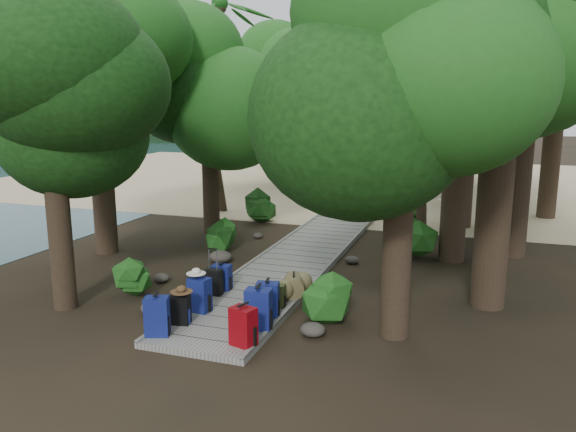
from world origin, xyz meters
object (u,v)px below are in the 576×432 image
(backpack_left_a, at_px, (157,314))
(backpack_right_b, at_px, (259,307))
(backpack_right_d, at_px, (277,294))
(lone_suitcase_on_sand, at_px, (361,204))
(suitcase_on_boardwalk, at_px, (214,282))
(backpack_left_c, at_px, (200,293))
(backpack_right_a, at_px, (243,324))
(backpack_left_b, at_px, (180,307))
(backpack_right_c, at_px, (268,298))
(duffel_right_khaki, at_px, (294,285))
(kayak, at_px, (305,192))
(backpack_left_d, at_px, (222,276))
(sun_lounger, at_px, (452,199))

(backpack_left_a, bearing_deg, backpack_right_b, 8.47)
(backpack_right_d, xyz_separation_m, lone_suitcase_on_sand, (-0.45, 10.43, -0.03))
(backpack_right_b, distance_m, suitcase_on_boardwalk, 2.06)
(backpack_left_c, xyz_separation_m, suitcase_on_boardwalk, (-0.16, 0.93, -0.09))
(backpack_right_a, xyz_separation_m, backpack_right_d, (-0.09, 1.87, -0.12))
(backpack_left_b, xyz_separation_m, backpack_right_c, (1.37, 0.86, 0.05))
(backpack_left_c, xyz_separation_m, duffel_right_khaki, (1.43, 1.43, -0.15))
(backpack_left_c, distance_m, duffel_right_khaki, 2.03)
(duffel_right_khaki, xyz_separation_m, kayak, (-3.64, 12.60, -0.17))
(backpack_right_a, relative_size, lone_suitcase_on_sand, 1.16)
(backpack_left_d, distance_m, duffel_right_khaki, 1.59)
(duffel_right_khaki, relative_size, lone_suitcase_on_sand, 1.04)
(backpack_left_b, xyz_separation_m, backpack_left_c, (0.05, 0.66, 0.06))
(backpack_left_c, height_order, lone_suitcase_on_sand, backpack_left_c)
(backpack_left_b, height_order, backpack_right_d, backpack_left_b)
(backpack_left_c, xyz_separation_m, lone_suitcase_on_sand, (0.85, 11.17, -0.15))
(backpack_left_c, distance_m, suitcase_on_boardwalk, 0.95)
(backpack_right_a, bearing_deg, backpack_left_a, -159.11)
(backpack_left_a, xyz_separation_m, lone_suitcase_on_sand, (1.02, 12.42, -0.17))
(duffel_right_khaki, bearing_deg, backpack_left_d, 166.52)
(kayak, bearing_deg, duffel_right_khaki, -63.80)
(backpack_right_a, bearing_deg, backpack_right_d, 109.70)
(backpack_right_b, bearing_deg, backpack_left_c, 156.40)
(backpack_left_d, distance_m, lone_suitcase_on_sand, 9.91)
(backpack_right_b, bearing_deg, lone_suitcase_on_sand, 85.97)
(lone_suitcase_on_sand, bearing_deg, sun_lounger, 22.40)
(backpack_right_a, height_order, duffel_right_khaki, backpack_right_a)
(sun_lounger, bearing_deg, backpack_right_d, -121.71)
(backpack_right_d, bearing_deg, backpack_left_d, 152.13)
(backpack_right_c, bearing_deg, sun_lounger, 66.22)
(backpack_right_a, bearing_deg, backpack_right_c, 110.24)
(duffel_right_khaki, height_order, kayak, duffel_right_khaki)
(backpack_left_a, bearing_deg, suitcase_on_boardwalk, 70.39)
(backpack_left_b, bearing_deg, kayak, 88.76)
(backpack_right_d, bearing_deg, kayak, 98.33)
(backpack_right_a, bearing_deg, backpack_right_b, 107.98)
(backpack_left_d, relative_size, backpack_right_b, 0.74)
(backpack_left_c, bearing_deg, backpack_left_d, 104.16)
(suitcase_on_boardwalk, bearing_deg, backpack_right_d, -10.01)
(suitcase_on_boardwalk, bearing_deg, backpack_right_b, -43.59)
(backpack_left_b, relative_size, backpack_left_c, 0.85)
(lone_suitcase_on_sand, height_order, kayak, lone_suitcase_on_sand)
(backpack_right_a, bearing_deg, sun_lounger, 96.61)
(backpack_right_b, bearing_deg, backpack_left_d, 125.05)
(backpack_right_b, distance_m, sun_lounger, 13.89)
(backpack_left_a, xyz_separation_m, sun_lounger, (4.18, 14.46, -0.15))
(suitcase_on_boardwalk, bearing_deg, kayak, 96.32)
(kayak, bearing_deg, backpack_right_a, -66.55)
(backpack_left_b, distance_m, suitcase_on_boardwalk, 1.60)
(backpack_left_c, height_order, backpack_right_b, backpack_right_b)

